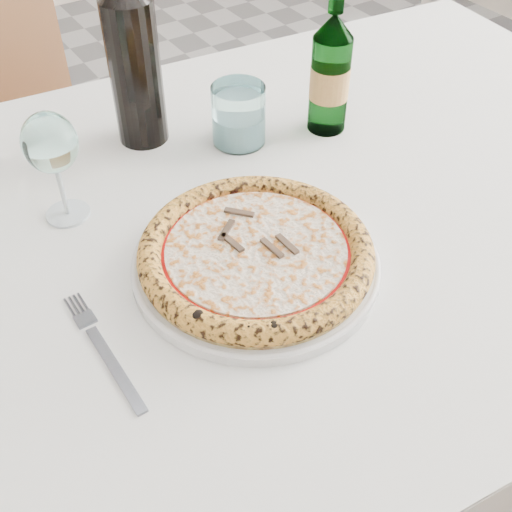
% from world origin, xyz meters
% --- Properties ---
extents(dining_table, '(1.67, 1.09, 0.76)m').
position_xyz_m(dining_table, '(0.06, 0.29, 0.68)').
color(dining_table, brown).
rests_on(dining_table, floor).
extents(chair_far, '(0.59, 0.59, 0.93)m').
position_xyz_m(chair_far, '(-0.00, 1.10, 0.53)').
color(chair_far, brown).
rests_on(chair_far, floor).
extents(plate, '(0.31, 0.31, 0.02)m').
position_xyz_m(plate, '(0.06, 0.19, 0.76)').
color(plate, silver).
rests_on(plate, dining_table).
extents(pizza, '(0.29, 0.29, 0.03)m').
position_xyz_m(pizza, '(0.06, 0.19, 0.78)').
color(pizza, '#DBBD66').
rests_on(pizza, plate).
extents(fork, '(0.02, 0.19, 0.00)m').
position_xyz_m(fork, '(-0.16, 0.17, 0.76)').
color(fork, slate).
rests_on(fork, dining_table).
extents(wine_glass, '(0.07, 0.07, 0.16)m').
position_xyz_m(wine_glass, '(-0.10, 0.42, 0.87)').
color(wine_glass, silver).
rests_on(wine_glass, dining_table).
extents(tumbler, '(0.08, 0.08, 0.09)m').
position_xyz_m(tumbler, '(0.20, 0.45, 0.80)').
color(tumbler, white).
rests_on(tumbler, dining_table).
extents(beer_bottle, '(0.06, 0.06, 0.24)m').
position_xyz_m(beer_bottle, '(0.34, 0.40, 0.85)').
color(beer_bottle, '#316B37').
rests_on(beer_bottle, dining_table).
extents(wine_bottle, '(0.08, 0.08, 0.32)m').
position_xyz_m(wine_bottle, '(0.07, 0.54, 0.89)').
color(wine_bottle, black).
rests_on(wine_bottle, dining_table).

